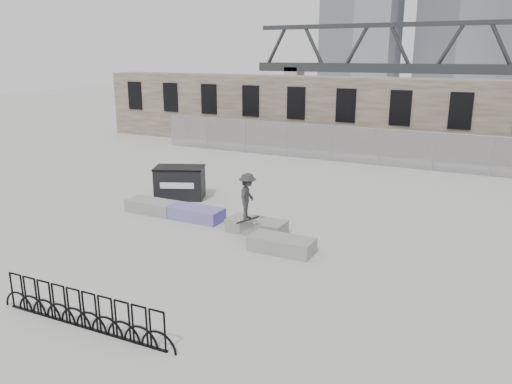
# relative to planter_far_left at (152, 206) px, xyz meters

# --- Properties ---
(ground) EXTENTS (120.00, 120.00, 0.00)m
(ground) POSITION_rel_planter_far_left_xyz_m (3.04, -0.28, -0.25)
(ground) COLOR #A5A5A0
(ground) RESTS_ON ground
(stone_wall) EXTENTS (36.00, 2.58, 4.50)m
(stone_wall) POSITION_rel_planter_far_left_xyz_m (3.04, 15.96, 2.00)
(stone_wall) COLOR brown
(stone_wall) RESTS_ON ground
(chainlink_fence) EXTENTS (22.06, 0.06, 2.02)m
(chainlink_fence) POSITION_rel_planter_far_left_xyz_m (3.04, 12.22, 0.78)
(chainlink_fence) COLOR gray
(chainlink_fence) RESTS_ON ground
(planter_far_left) EXTENTS (2.00, 0.90, 0.47)m
(planter_far_left) POSITION_rel_planter_far_left_xyz_m (0.00, 0.00, 0.00)
(planter_far_left) COLOR gray
(planter_far_left) RESTS_ON ground
(planter_center_left) EXTENTS (2.00, 0.90, 0.47)m
(planter_center_left) POSITION_rel_planter_far_left_xyz_m (2.02, 0.01, 0.00)
(planter_center_left) COLOR #413AAF
(planter_center_left) RESTS_ON ground
(planter_center_right) EXTENTS (2.00, 0.90, 0.47)m
(planter_center_right) POSITION_rel_planter_far_left_xyz_m (4.61, -0.23, 0.00)
(planter_center_right) COLOR gray
(planter_center_right) RESTS_ON ground
(planter_offset) EXTENTS (2.00, 0.90, 0.47)m
(planter_offset) POSITION_rel_planter_far_left_xyz_m (6.05, -1.38, 0.00)
(planter_offset) COLOR gray
(planter_offset) RESTS_ON ground
(dumpster) EXTENTS (2.37, 1.96, 1.34)m
(dumpster) POSITION_rel_planter_far_left_xyz_m (-0.19, 2.12, 0.42)
(dumpster) COLOR black
(dumpster) RESTS_ON ground
(bike_rack) EXTENTS (4.94, 0.18, 0.90)m
(bike_rack) POSITION_rel_planter_far_left_xyz_m (3.92, -7.42, 0.18)
(bike_rack) COLOR black
(bike_rack) RESTS_ON ground
(skateboarder) EXTENTS (0.79, 1.10, 1.74)m
(skateboarder) POSITION_rel_planter_far_left_xyz_m (4.56, -0.78, 1.17)
(skateboarder) COLOR #2E2E31
(skateboarder) RESTS_ON ground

